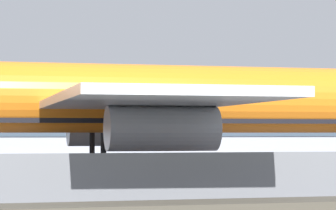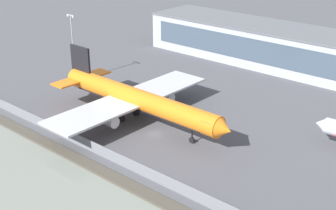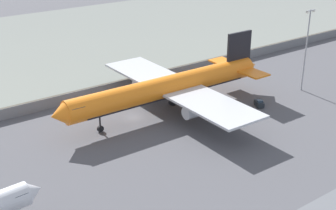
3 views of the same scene
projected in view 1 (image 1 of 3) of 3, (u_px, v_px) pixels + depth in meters
The scene contains 3 objects.
ground_plane at pixel (253, 182), 59.28m from camera, with size 500.00×500.00×0.00m, color #4C4C51.
cargo_jet_orange at pixel (133, 101), 59.41m from camera, with size 56.08×47.99×15.88m.
terminal_building at pixel (108, 114), 124.50m from camera, with size 107.63×21.97×13.23m.
Camera 1 is at (-21.03, -55.97, 3.70)m, focal length 85.00 mm.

